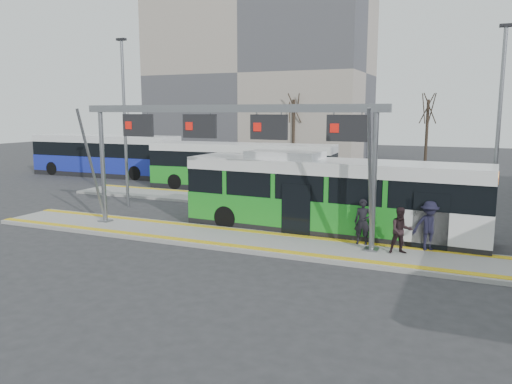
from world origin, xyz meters
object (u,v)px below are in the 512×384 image
hero_bus (330,197)px  passenger_c (429,226)px  passenger_b (401,231)px  gantry (225,132)px  passenger_a (363,222)px

hero_bus → passenger_c: bearing=-18.7°
passenger_b → gantry: bearing=156.6°
gantry → hero_bus: (3.64, 2.43, -2.74)m
gantry → passenger_b: (6.85, 0.04, -3.33)m
gantry → passenger_a: bearing=7.8°
hero_bus → passenger_a: bearing=-41.7°
passenger_b → passenger_c: passenger_c is taller
gantry → hero_bus: gantry is taller
hero_bus → passenger_b: bearing=-34.1°
hero_bus → passenger_b: size_ratio=7.63×
gantry → passenger_b: 7.62m
hero_bus → passenger_a: size_ratio=7.30×
passenger_a → passenger_c: 2.35m
gantry → hero_bus: 5.16m
passenger_a → passenger_b: 1.64m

